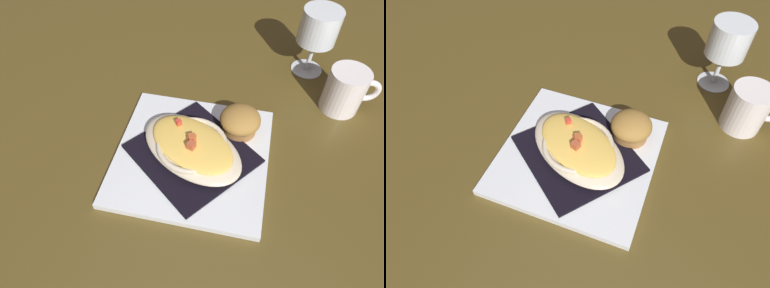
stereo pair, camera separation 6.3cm
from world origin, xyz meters
The scene contains 7 objects.
ground_plane centered at (0.00, 0.00, 0.00)m, with size 2.60×2.60×0.00m, color #54421A.
square_plate centered at (0.00, 0.00, 0.01)m, with size 0.28×0.28×0.01m, color white.
folded_napkin centered at (0.00, 0.00, 0.02)m, with size 0.20×0.18×0.01m, color black.
gratin_dish centered at (0.00, 0.00, 0.04)m, with size 0.18×0.23×0.05m.
muffin centered at (-0.09, 0.06, 0.04)m, with size 0.08×0.08×0.05m.
coffee_mug centered at (-0.25, 0.23, 0.04)m, with size 0.08×0.11×0.09m.
stemmed_glass centered at (-0.35, 0.14, 0.11)m, with size 0.08×0.08×0.15m.
Camera 2 is at (0.33, 0.22, 0.53)m, focal length 32.78 mm.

